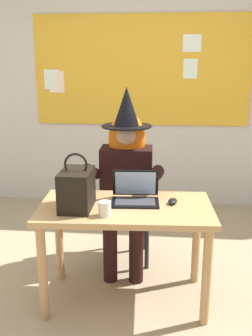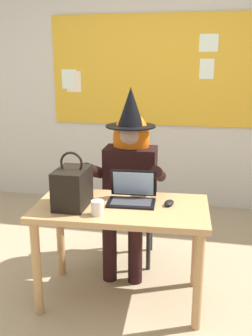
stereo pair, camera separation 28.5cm
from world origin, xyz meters
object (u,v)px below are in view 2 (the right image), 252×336
chair_at_desk (131,199)px  handbag (72,187)px  computer_mouse (169,203)px  coffee_mug (97,208)px  desk_main (121,221)px  laptop (132,195)px  person_costumed (129,171)px

chair_at_desk → handbag: 0.85m
computer_mouse → coffee_mug: size_ratio=1.09×
desk_main → handbag: handbag is taller
coffee_mug → chair_at_desk: bearing=86.2°
laptop → person_costumed: bearing=99.8°
handbag → chair_at_desk: bearing=70.7°
laptop → handbag: size_ratio=0.90×
person_costumed → coffee_mug: size_ratio=15.42×
person_costumed → computer_mouse: person_costumed is taller
laptop → coffee_mug: laptop is taller
person_costumed → handbag: bearing=-24.7°
laptop → computer_mouse: bearing=-8.1°
desk_main → person_costumed: bearing=95.1°
desk_main → handbag: (-0.32, -0.07, 0.24)m
chair_at_desk → person_costumed: bearing=-0.8°
chair_at_desk → person_costumed: size_ratio=0.62×
person_costumed → computer_mouse: 0.61m
laptop → chair_at_desk: bearing=97.8°
computer_mouse → handbag: (-0.63, -0.14, 0.12)m
chair_at_desk → person_costumed: 0.31m
person_costumed → computer_mouse: size_ratio=14.08×
chair_at_desk → person_costumed: (0.01, -0.12, 0.29)m
handbag → laptop: bearing=23.5°
chair_at_desk → handbag: handbag is taller
handbag → computer_mouse: bearing=12.7°
chair_at_desk → coffee_mug: (-0.06, -0.86, 0.25)m
computer_mouse → person_costumed: bearing=140.2°
coffee_mug → laptop: bearing=58.3°
desk_main → chair_at_desk: size_ratio=1.32×
desk_main → person_costumed: (-0.05, 0.55, 0.20)m
computer_mouse → handbag: handbag is taller
chair_at_desk → laptop: bearing=6.7°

